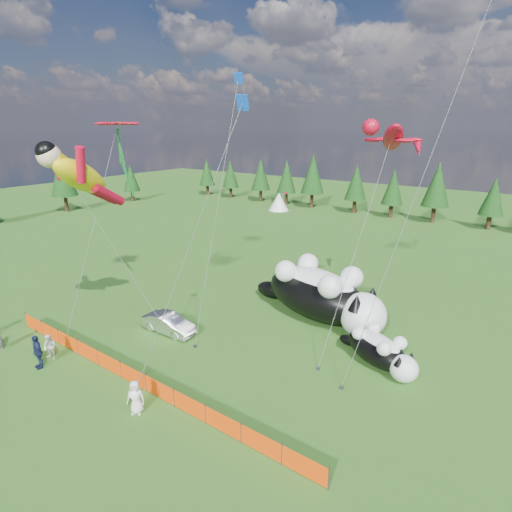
# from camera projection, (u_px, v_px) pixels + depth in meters

# --- Properties ---
(ground) EXTENTS (160.00, 160.00, 0.00)m
(ground) POSITION_uv_depth(u_px,v_px,m) (176.00, 358.00, 23.07)
(ground) COLOR #153A0A
(ground) RESTS_ON ground
(safety_fence) EXTENTS (22.06, 0.06, 1.10)m
(safety_fence) POSITION_uv_depth(u_px,v_px,m) (133.00, 376.00, 20.58)
(safety_fence) COLOR #262626
(safety_fence) RESTS_ON ground
(tree_line) EXTENTS (90.00, 4.00, 8.00)m
(tree_line) POSITION_uv_depth(u_px,v_px,m) (405.00, 191.00, 56.86)
(tree_line) COLOR black
(tree_line) RESTS_ON ground
(festival_tents) EXTENTS (50.00, 3.20, 2.80)m
(festival_tents) POSITION_uv_depth(u_px,v_px,m) (484.00, 226.00, 47.75)
(festival_tents) COLOR white
(festival_tents) RESTS_ON ground
(cat_large) EXTENTS (10.83, 5.51, 3.95)m
(cat_large) POSITION_uv_depth(u_px,v_px,m) (321.00, 294.00, 27.32)
(cat_large) COLOR black
(cat_large) RESTS_ON ground
(cat_small) EXTENTS (5.17, 3.53, 1.99)m
(cat_small) POSITION_uv_depth(u_px,v_px,m) (380.00, 350.00, 22.16)
(cat_small) COLOR black
(cat_small) RESTS_ON ground
(car) EXTENTS (3.85, 1.52, 1.25)m
(car) POSITION_uv_depth(u_px,v_px,m) (169.00, 324.00, 25.82)
(car) COLOR silver
(car) RESTS_ON ground
(spectator_b) EXTENTS (0.83, 0.60, 1.53)m
(spectator_b) POSITION_uv_depth(u_px,v_px,m) (50.00, 347.00, 22.81)
(spectator_b) COLOR white
(spectator_b) RESTS_ON ground
(spectator_c) EXTENTS (1.23, 0.76, 1.98)m
(spectator_c) POSITION_uv_depth(u_px,v_px,m) (37.00, 352.00, 21.92)
(spectator_c) COLOR #161F3E
(spectator_c) RESTS_ON ground
(spectator_e) EXTENTS (0.99, 0.89, 1.69)m
(spectator_e) POSITION_uv_depth(u_px,v_px,m) (136.00, 397.00, 18.44)
(spectator_e) COLOR white
(spectator_e) RESTS_ON ground
(superhero_kite) EXTENTS (6.82, 6.43, 12.75)m
(superhero_kite) POSITION_uv_depth(u_px,v_px,m) (81.00, 177.00, 22.98)
(superhero_kite) COLOR yellow
(superhero_kite) RESTS_ON ground
(gecko_kite) EXTENTS (5.20, 12.23, 14.71)m
(gecko_kite) POSITION_uv_depth(u_px,v_px,m) (393.00, 138.00, 24.81)
(gecko_kite) COLOR #B90923
(gecko_kite) RESTS_ON ground
(flower_kite) EXTENTS (2.97, 7.71, 14.25)m
(flower_kite) POSITION_uv_depth(u_px,v_px,m) (117.00, 126.00, 26.00)
(flower_kite) COLOR #B90923
(flower_kite) RESTS_ON ground
(diamond_kite_a) EXTENTS (0.90, 5.51, 16.44)m
(diamond_kite_a) POSITION_uv_depth(u_px,v_px,m) (236.00, 97.00, 23.66)
(diamond_kite_a) COLOR blue
(diamond_kite_a) RESTS_ON ground
(diamond_kite_c) EXTENTS (4.63, 4.06, 14.77)m
(diamond_kite_c) POSITION_uv_depth(u_px,v_px,m) (234.00, 125.00, 16.69)
(diamond_kite_c) COLOR blue
(diamond_kite_c) RESTS_ON ground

